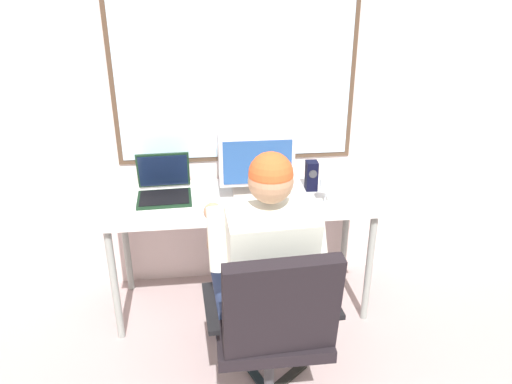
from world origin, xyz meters
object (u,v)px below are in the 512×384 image
at_px(office_chair, 275,321).
at_px(laptop, 164,185).
at_px(crt_monitor, 255,157).
at_px(wine_glass, 326,186).
at_px(desk_speaker, 311,176).
at_px(person_seated, 264,265).
at_px(desk, 241,209).

relative_size(office_chair, laptop, 2.92).
xyz_separation_m(office_chair, crt_monitor, (0.02, 0.93, 0.43)).
relative_size(office_chair, wine_glass, 6.15).
bearing_deg(desk_speaker, person_seated, -118.72).
distance_m(desk, crt_monitor, 0.32).
relative_size(person_seated, laptop, 3.98).
xyz_separation_m(person_seated, desk_speaker, (0.38, 0.69, 0.17)).
relative_size(laptop, wine_glass, 2.11).
bearing_deg(laptop, wine_glass, -13.37).
xyz_separation_m(wine_glass, desk_speaker, (-0.04, 0.20, -0.02)).
height_order(desk, office_chair, office_chair).
bearing_deg(office_chair, desk, 94.51).
distance_m(desk, laptop, 0.47).
bearing_deg(desk, person_seated, -84.92).
relative_size(office_chair, crt_monitor, 2.20).
bearing_deg(desk, laptop, 169.13).
relative_size(desk, office_chair, 1.69).
relative_size(laptop, desk_speaker, 1.80).
bearing_deg(desk, wine_glass, -15.68).
relative_size(desk, desk_speaker, 8.87).
distance_m(crt_monitor, laptop, 0.56).
bearing_deg(wine_glass, crt_monitor, 153.68).
height_order(desk, desk_speaker, desk_speaker).
height_order(crt_monitor, laptop, crt_monitor).
xyz_separation_m(crt_monitor, laptop, (-0.53, 0.03, -0.16)).
relative_size(office_chair, desk_speaker, 5.25).
distance_m(desk, person_seated, 0.62).
bearing_deg(person_seated, wine_glass, 49.66).
bearing_deg(person_seated, laptop, 125.25).
relative_size(crt_monitor, laptop, 1.32).
height_order(desk, person_seated, person_seated).
xyz_separation_m(desk, office_chair, (0.07, -0.87, -0.13)).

